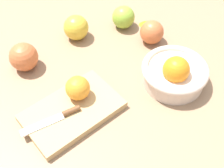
% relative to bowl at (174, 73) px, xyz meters
% --- Properties ---
extents(ground_plane, '(2.40, 2.40, 0.00)m').
position_rel_bowl_xyz_m(ground_plane, '(0.13, -0.11, -0.04)').
color(ground_plane, '#997556').
extents(bowl, '(0.18, 0.18, 0.10)m').
position_rel_bowl_xyz_m(bowl, '(0.00, 0.00, 0.00)').
color(bowl, beige).
rests_on(bowl, ground_plane).
extents(cutting_board, '(0.27, 0.20, 0.02)m').
position_rel_bowl_xyz_m(cutting_board, '(0.29, -0.03, -0.03)').
color(cutting_board, tan).
rests_on(cutting_board, ground_plane).
extents(orange_on_board, '(0.06, 0.06, 0.06)m').
position_rel_bowl_xyz_m(orange_on_board, '(0.26, -0.06, 0.01)').
color(orange_on_board, orange).
rests_on(orange_on_board, cutting_board).
extents(knife, '(0.16, 0.02, 0.01)m').
position_rel_bowl_xyz_m(knife, '(0.33, -0.02, -0.01)').
color(knife, silver).
rests_on(knife, cutting_board).
extents(apple_front_right, '(0.08, 0.08, 0.08)m').
position_rel_bowl_xyz_m(apple_front_right, '(0.16, -0.30, 0.00)').
color(apple_front_right, gold).
rests_on(apple_front_right, ground_plane).
extents(apple_front_left, '(0.07, 0.07, 0.07)m').
position_rel_bowl_xyz_m(apple_front_left, '(0.00, -0.28, -0.00)').
color(apple_front_left, '#8EB738').
rests_on(apple_front_left, ground_plane).
extents(apple_front_right_2, '(0.08, 0.08, 0.08)m').
position_rel_bowl_xyz_m(apple_front_right_2, '(0.35, -0.25, 0.00)').
color(apple_front_right_2, '#CC6638').
rests_on(apple_front_right_2, ground_plane).
extents(apple_front_left_2, '(0.07, 0.07, 0.07)m').
position_rel_bowl_xyz_m(apple_front_left_2, '(-0.04, -0.18, -0.00)').
color(apple_front_left_2, '#CC6638').
rests_on(apple_front_left_2, ground_plane).
extents(citrus_peel, '(0.06, 0.05, 0.01)m').
position_rel_bowl_xyz_m(citrus_peel, '(-0.07, -0.25, -0.03)').
color(citrus_peel, orange).
rests_on(citrus_peel, ground_plane).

